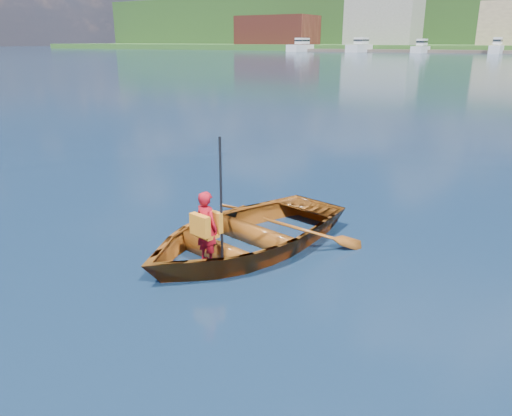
# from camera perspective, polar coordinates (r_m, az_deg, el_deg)

# --- Properties ---
(ground) EXTENTS (600.00, 600.00, 0.00)m
(ground) POSITION_cam_1_polar(r_m,az_deg,el_deg) (8.23, -5.14, -3.85)
(ground) COLOR #132D41
(ground) RESTS_ON ground
(rowboat) EXTENTS (3.54, 4.38, 0.80)m
(rowboat) POSITION_cam_1_polar(r_m,az_deg,el_deg) (7.86, -1.32, -2.90)
(rowboat) COLOR brown
(rowboat) RESTS_ON ground
(child_paddler) EXTENTS (0.43, 0.40, 1.82)m
(child_paddler) POSITION_cam_1_polar(r_m,az_deg,el_deg) (7.04, -5.64, -2.14)
(child_paddler) COLOR #A90E1C
(child_paddler) RESTS_ON ground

